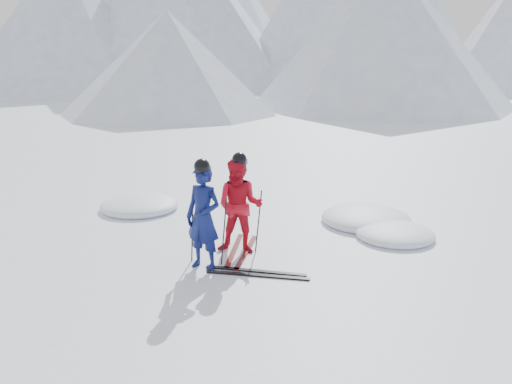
% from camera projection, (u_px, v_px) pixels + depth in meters
% --- Properties ---
extents(ground, '(160.00, 160.00, 0.00)m').
position_uv_depth(ground, '(329.00, 273.00, 8.92)').
color(ground, white).
rests_on(ground, ground).
extents(skier_blue, '(0.70, 0.51, 1.77)m').
position_uv_depth(skier_blue, '(203.00, 218.00, 8.90)').
color(skier_blue, '#0D1652').
rests_on(skier_blue, ground).
extents(skier_red, '(0.97, 0.84, 1.73)m').
position_uv_depth(skier_red, '(240.00, 206.00, 9.60)').
color(skier_red, red).
rests_on(skier_red, ground).
extents(pole_blue_left, '(0.12, 0.08, 1.17)m').
position_uv_depth(pole_blue_left, '(192.00, 230.00, 9.23)').
color(pole_blue_left, black).
rests_on(pole_blue_left, ground).
extents(pole_blue_right, '(0.12, 0.07, 1.18)m').
position_uv_depth(pole_blue_right, '(224.00, 232.00, 9.11)').
color(pole_blue_right, black).
rests_on(pole_blue_right, ground).
extents(pole_red_left, '(0.12, 0.09, 1.15)m').
position_uv_depth(pole_red_left, '(231.00, 216.00, 10.01)').
color(pole_red_left, black).
rests_on(pole_red_left, ground).
extents(pole_red_right, '(0.12, 0.08, 1.15)m').
position_uv_depth(pole_red_right, '(259.00, 221.00, 9.70)').
color(pole_red_right, black).
rests_on(pole_red_right, ground).
extents(ski_worn_left, '(0.56, 1.66, 0.03)m').
position_uv_depth(ski_worn_left, '(234.00, 250.00, 9.87)').
color(ski_worn_left, black).
rests_on(ski_worn_left, ground).
extents(ski_worn_right, '(0.44, 1.68, 0.03)m').
position_uv_depth(ski_worn_right, '(246.00, 252.00, 9.78)').
color(ski_worn_right, black).
rests_on(ski_worn_right, ground).
extents(ski_loose_a, '(1.69, 0.38, 0.03)m').
position_uv_depth(ski_loose_a, '(256.00, 271.00, 8.95)').
color(ski_loose_a, black).
rests_on(ski_loose_a, ground).
extents(ski_loose_b, '(1.68, 0.44, 0.03)m').
position_uv_depth(ski_loose_b, '(258.00, 275.00, 8.78)').
color(ski_loose_b, black).
rests_on(ski_loose_b, ground).
extents(snow_lumps, '(7.36, 2.87, 0.41)m').
position_uv_depth(snow_lumps, '(286.00, 220.00, 11.61)').
color(snow_lumps, white).
rests_on(snow_lumps, ground).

